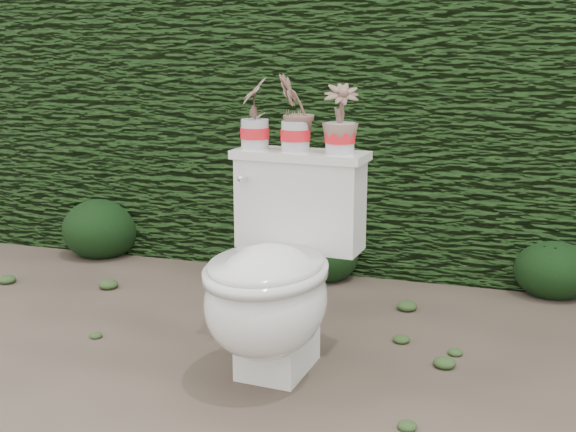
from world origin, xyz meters
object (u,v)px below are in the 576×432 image
(toilet, at_px, (276,278))
(potted_plant_center, at_px, (295,115))
(potted_plant_left, at_px, (255,115))
(potted_plant_right, at_px, (340,121))

(toilet, distance_m, potted_plant_center, 0.60)
(toilet, bearing_deg, potted_plant_left, 127.44)
(potted_plant_left, height_order, potted_plant_center, potted_plant_center)
(potted_plant_center, bearing_deg, potted_plant_right, 117.54)
(potted_plant_right, bearing_deg, potted_plant_left, 156.45)
(potted_plant_left, relative_size, potted_plant_right, 1.07)
(toilet, relative_size, potted_plant_right, 3.33)
(potted_plant_left, distance_m, potted_plant_right, 0.34)
(toilet, xyz_separation_m, potted_plant_left, (-0.16, 0.25, 0.55))
(potted_plant_center, height_order, potted_plant_right, potted_plant_center)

